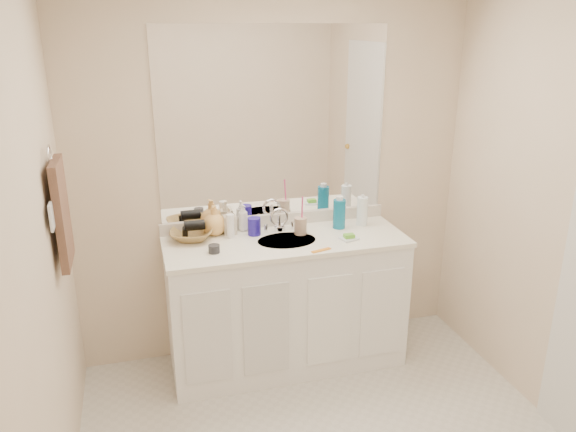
% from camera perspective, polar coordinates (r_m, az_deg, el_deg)
% --- Properties ---
extents(wall_back, '(2.60, 0.02, 2.40)m').
position_cam_1_polar(wall_back, '(3.67, -1.38, 3.82)').
color(wall_back, beige).
rests_on(wall_back, floor).
extents(wall_left, '(0.02, 2.60, 2.40)m').
position_cam_1_polar(wall_left, '(2.38, -24.71, -6.81)').
color(wall_left, beige).
rests_on(wall_left, floor).
extents(vanity_cabinet, '(1.50, 0.55, 0.85)m').
position_cam_1_polar(vanity_cabinet, '(3.71, -0.21, -8.91)').
color(vanity_cabinet, white).
rests_on(vanity_cabinet, floor).
extents(countertop, '(1.52, 0.57, 0.03)m').
position_cam_1_polar(countertop, '(3.52, -0.22, -2.59)').
color(countertop, white).
rests_on(countertop, vanity_cabinet).
extents(backsplash, '(1.52, 0.03, 0.08)m').
position_cam_1_polar(backsplash, '(3.74, -1.29, -0.38)').
color(backsplash, silver).
rests_on(backsplash, countertop).
extents(sink_basin, '(0.37, 0.37, 0.02)m').
position_cam_1_polar(sink_basin, '(3.50, -0.13, -2.66)').
color(sink_basin, beige).
rests_on(sink_basin, countertop).
extents(faucet, '(0.02, 0.02, 0.11)m').
position_cam_1_polar(faucet, '(3.64, -0.89, -0.66)').
color(faucet, silver).
rests_on(faucet, countertop).
extents(mirror, '(1.48, 0.01, 1.20)m').
position_cam_1_polar(mirror, '(3.58, -1.40, 9.35)').
color(mirror, white).
rests_on(mirror, wall_back).
extents(blue_mug, '(0.11, 0.11, 0.11)m').
position_cam_1_polar(blue_mug, '(3.58, -3.45, -1.05)').
color(blue_mug, '#211596').
rests_on(blue_mug, countertop).
extents(tan_cup, '(0.10, 0.10, 0.11)m').
position_cam_1_polar(tan_cup, '(3.59, 1.28, -1.01)').
color(tan_cup, tan).
rests_on(tan_cup, countertop).
extents(toothbrush, '(0.02, 0.04, 0.21)m').
position_cam_1_polar(toothbrush, '(3.56, 1.44, 0.46)').
color(toothbrush, '#ED3E85').
rests_on(toothbrush, tan_cup).
extents(mouthwash_bottle, '(0.09, 0.09, 0.19)m').
position_cam_1_polar(mouthwash_bottle, '(3.69, 5.23, 0.21)').
color(mouthwash_bottle, '#0B668F').
rests_on(mouthwash_bottle, countertop).
extents(clear_pump_bottle, '(0.07, 0.07, 0.19)m').
position_cam_1_polar(clear_pump_bottle, '(3.77, 7.55, 0.49)').
color(clear_pump_bottle, white).
rests_on(clear_pump_bottle, countertop).
extents(soap_dish, '(0.12, 0.11, 0.01)m').
position_cam_1_polar(soap_dish, '(3.53, 6.21, -2.30)').
color(soap_dish, white).
rests_on(soap_dish, countertop).
extents(green_soap, '(0.06, 0.05, 0.02)m').
position_cam_1_polar(green_soap, '(3.52, 6.22, -2.02)').
color(green_soap, '#60B82D').
rests_on(green_soap, soap_dish).
extents(orange_comb, '(0.13, 0.06, 0.01)m').
position_cam_1_polar(orange_comb, '(3.35, 3.39, -3.49)').
color(orange_comb, orange).
rests_on(orange_comb, countertop).
extents(dark_jar, '(0.08, 0.08, 0.05)m').
position_cam_1_polar(dark_jar, '(3.34, -7.51, -3.33)').
color(dark_jar, '#232428').
rests_on(dark_jar, countertop).
extents(extra_white_bottle, '(0.06, 0.06, 0.15)m').
position_cam_1_polar(extra_white_bottle, '(3.54, -5.88, -1.02)').
color(extra_white_bottle, white).
rests_on(extra_white_bottle, countertop).
extents(soap_bottle_white, '(0.08, 0.08, 0.18)m').
position_cam_1_polar(soap_bottle_white, '(3.65, -4.59, -0.17)').
color(soap_bottle_white, white).
rests_on(soap_bottle_white, countertop).
extents(soap_bottle_cream, '(0.08, 0.08, 0.18)m').
position_cam_1_polar(soap_bottle_cream, '(3.60, -5.97, -0.42)').
color(soap_bottle_cream, beige).
rests_on(soap_bottle_cream, countertop).
extents(soap_bottle_yellow, '(0.19, 0.19, 0.19)m').
position_cam_1_polar(soap_bottle_yellow, '(3.60, -7.50, -0.42)').
color(soap_bottle_yellow, '#EFB25D').
rests_on(soap_bottle_yellow, countertop).
extents(wicker_basket, '(0.32, 0.32, 0.07)m').
position_cam_1_polar(wicker_basket, '(3.56, -9.75, -1.84)').
color(wicker_basket, olive).
rests_on(wicker_basket, countertop).
extents(hair_dryer, '(0.13, 0.06, 0.06)m').
position_cam_1_polar(hair_dryer, '(3.54, -9.48, -0.95)').
color(hair_dryer, black).
rests_on(hair_dryer, wicker_basket).
extents(towel_ring, '(0.01, 0.11, 0.11)m').
position_cam_1_polar(towel_ring, '(3.00, -23.07, 5.67)').
color(towel_ring, silver).
rests_on(towel_ring, wall_left).
extents(hand_towel, '(0.04, 0.32, 0.55)m').
position_cam_1_polar(hand_towel, '(3.07, -21.98, 0.27)').
color(hand_towel, '#412C23').
rests_on(hand_towel, towel_ring).
extents(switch_plate, '(0.01, 0.08, 0.13)m').
position_cam_1_polar(switch_plate, '(2.87, -22.90, -0.07)').
color(switch_plate, white).
rests_on(switch_plate, wall_left).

